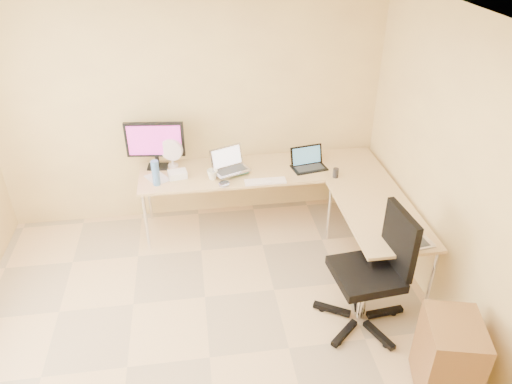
{
  "coord_description": "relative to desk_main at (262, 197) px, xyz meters",
  "views": [
    {
      "loc": [
        -0.01,
        -2.74,
        3.27
      ],
      "look_at": [
        0.55,
        1.1,
        0.9
      ],
      "focal_mm": 33.97,
      "sensor_mm": 36.0,
      "label": 1
    }
  ],
  "objects": [
    {
      "name": "floor",
      "position": [
        -0.72,
        -1.85,
        -0.36
      ],
      "size": [
        4.5,
        4.5,
        0.0
      ],
      "primitive_type": "plane",
      "color": "tan",
      "rests_on": "ground"
    },
    {
      "name": "ceiling",
      "position": [
        -0.72,
        -1.85,
        2.24
      ],
      "size": [
        4.5,
        4.5,
        0.0
      ],
      "primitive_type": "plane",
      "rotation": [
        3.14,
        0.0,
        0.0
      ],
      "color": "white",
      "rests_on": "ground"
    },
    {
      "name": "wall_back",
      "position": [
        -0.72,
        0.4,
        0.93
      ],
      "size": [
        4.5,
        0.0,
        4.5
      ],
      "primitive_type": "plane",
      "rotation": [
        1.57,
        0.0,
        0.0
      ],
      "color": "#E2C173",
      "rests_on": "ground"
    },
    {
      "name": "wall_right",
      "position": [
        1.38,
        -1.85,
        0.93
      ],
      "size": [
        0.0,
        4.5,
        4.5
      ],
      "primitive_type": "plane",
      "rotation": [
        1.57,
        0.0,
        -1.57
      ],
      "color": "#E2C173",
      "rests_on": "ground"
    },
    {
      "name": "desk_main",
      "position": [
        0.0,
        0.0,
        0.0
      ],
      "size": [
        2.65,
        0.7,
        0.73
      ],
      "primitive_type": "cube",
      "color": "tan",
      "rests_on": "ground"
    },
    {
      "name": "desk_return",
      "position": [
        0.98,
        -1.0,
        0.0
      ],
      "size": [
        0.7,
        1.3,
        0.73
      ],
      "primitive_type": "cube",
      "color": "tan",
      "rests_on": "ground"
    },
    {
      "name": "monitor",
      "position": [
        -1.13,
        0.2,
        0.63
      ],
      "size": [
        0.64,
        0.27,
        0.54
      ],
      "primitive_type": "cube",
      "rotation": [
        0.0,
        0.0,
        -0.11
      ],
      "color": "black",
      "rests_on": "desk_main"
    },
    {
      "name": "book_stack",
      "position": [
        -0.32,
        0.05,
        0.39
      ],
      "size": [
        0.32,
        0.38,
        0.05
      ],
      "primitive_type": "cube",
      "rotation": [
        0.0,
        0.0,
        0.26
      ],
      "color": "teal",
      "rests_on": "desk_main"
    },
    {
      "name": "laptop_center",
      "position": [
        -0.35,
        -0.09,
        0.54
      ],
      "size": [
        0.45,
        0.4,
        0.24
      ],
      "primitive_type": "cube",
      "rotation": [
        0.0,
        0.0,
        0.4
      ],
      "color": "#B8B6C5",
      "rests_on": "desk_main"
    },
    {
      "name": "laptop_black",
      "position": [
        0.51,
        -0.07,
        0.48
      ],
      "size": [
        0.41,
        0.33,
        0.23
      ],
      "primitive_type": "cube",
      "rotation": [
        0.0,
        0.0,
        0.18
      ],
      "color": "black",
      "rests_on": "desk_main"
    },
    {
      "name": "keyboard",
      "position": [
        -0.01,
        -0.29,
        0.38
      ],
      "size": [
        0.43,
        0.12,
        0.02
      ],
      "primitive_type": "cube",
      "rotation": [
        0.0,
        0.0,
        -0.0
      ],
      "color": "white",
      "rests_on": "desk_main"
    },
    {
      "name": "mouse",
      "position": [
        0.02,
        -0.3,
        0.38
      ],
      "size": [
        0.09,
        0.07,
        0.03
      ],
      "primitive_type": "ellipsoid",
      "rotation": [
        0.0,
        0.0,
        -0.09
      ],
      "color": "silver",
      "rests_on": "desk_main"
    },
    {
      "name": "mug",
      "position": [
        -0.55,
        -0.15,
        0.42
      ],
      "size": [
        0.14,
        0.14,
        0.11
      ],
      "primitive_type": "imported",
      "rotation": [
        0.0,
        0.0,
        0.23
      ],
      "color": "white",
      "rests_on": "desk_main"
    },
    {
      "name": "cd_stack",
      "position": [
        -0.44,
        -0.3,
        0.38
      ],
      "size": [
        0.11,
        0.11,
        0.03
      ],
      "primitive_type": "cylinder",
      "rotation": [
        0.0,
        0.0,
        -0.01
      ],
      "color": "#ACB2D1",
      "rests_on": "desk_main"
    },
    {
      "name": "water_bottle",
      "position": [
        -1.13,
        -0.18,
        0.5
      ],
      "size": [
        0.09,
        0.09,
        0.27
      ],
      "primitive_type": "cylinder",
      "rotation": [
        0.0,
        0.0,
        -0.13
      ],
      "color": "#466FAA",
      "rests_on": "desk_main"
    },
    {
      "name": "papers",
      "position": [
        -1.13,
        -0.05,
        0.37
      ],
      "size": [
        0.29,
        0.32,
        0.01
      ],
      "primitive_type": "cube",
      "rotation": [
        0.0,
        0.0,
        0.54
      ],
      "color": "silver",
      "rests_on": "desk_main"
    },
    {
      "name": "white_box",
      "position": [
        -0.91,
        -0.06,
        0.4
      ],
      "size": [
        0.21,
        0.17,
        0.07
      ],
      "primitive_type": "cube",
      "rotation": [
        0.0,
        0.0,
        0.17
      ],
      "color": "white",
      "rests_on": "desk_main"
    },
    {
      "name": "desk_fan",
      "position": [
        -0.96,
        0.2,
        0.52
      ],
      "size": [
        0.33,
        0.33,
        0.32
      ],
      "primitive_type": "cylinder",
      "rotation": [
        0.0,
        0.0,
        -0.39
      ],
      "color": "silver",
      "rests_on": "desk_main"
    },
    {
      "name": "black_cup",
      "position": [
        0.74,
        -0.3,
        0.42
      ],
      "size": [
        0.07,
        0.07,
        0.1
      ],
      "primitive_type": "cylinder",
      "rotation": [
        0.0,
        0.0,
        -0.24
      ],
      "color": "#262323",
      "rests_on": "desk_main"
    },
    {
      "name": "laptop_return",
      "position": [
        1.08,
        -1.48,
        0.48
      ],
      "size": [
        0.38,
        0.32,
        0.23
      ],
      "primitive_type": "cube",
      "rotation": [
        0.0,
        0.0,
        1.71
      ],
      "color": "#AAA6BD",
      "rests_on": "desk_return"
    },
    {
      "name": "office_chair",
      "position": [
        0.63,
        -1.63,
        0.14
      ],
      "size": [
        0.75,
        0.75,
        1.14
      ],
      "primitive_type": "cube",
      "rotation": [
        0.0,
        0.0,
        0.09
      ],
      "color": "black",
      "rests_on": "ground"
    },
    {
      "name": "cabinet",
      "position": [
        1.02,
        -2.4,
        -0.01
      ],
      "size": [
        0.49,
        0.56,
        0.67
      ],
      "primitive_type": "cube",
      "rotation": [
        0.0,
        0.0,
        -0.25
      ],
      "color": "brown",
      "rests_on": "ground"
    }
  ]
}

